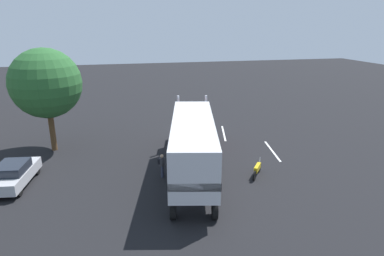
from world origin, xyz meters
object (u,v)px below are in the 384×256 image
object	(u,v)px
motorcycle	(257,169)
tree_left	(46,83)
person_bystander	(162,165)
parked_car	(14,174)
semi_truck	(193,139)

from	to	relation	value
motorcycle	tree_left	distance (m)	17.16
person_bystander	motorcycle	distance (m)	6.45
person_bystander	motorcycle	size ratio (longest dim) A/B	0.93
person_bystander	tree_left	world-z (taller)	tree_left
person_bystander	tree_left	xyz separation A→B (m)	(6.93, 7.91, 4.59)
parked_car	motorcycle	size ratio (longest dim) A/B	2.62
parked_car	tree_left	xyz separation A→B (m)	(6.05, -1.38, 4.67)
semi_truck	person_bystander	world-z (taller)	semi_truck
person_bystander	semi_truck	bearing A→B (deg)	-90.90
parked_car	motorcycle	world-z (taller)	parked_car
parked_car	person_bystander	bearing A→B (deg)	-95.40
parked_car	tree_left	size ratio (longest dim) A/B	0.56
semi_truck	person_bystander	distance (m)	2.67
semi_truck	person_bystander	xyz separation A→B (m)	(0.03, 2.11, -1.63)
parked_car	tree_left	bearing A→B (deg)	-12.83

